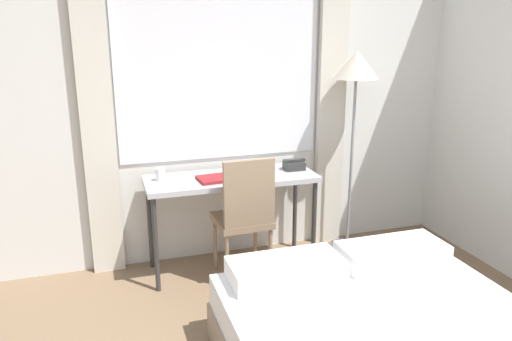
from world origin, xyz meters
The scene contains 7 objects.
wall_back_with_window centered at (-0.01, 2.71, 1.35)m, with size 4.86×0.13×2.70m.
desk centered at (-0.08, 2.40, 0.70)m, with size 1.32×0.48×0.77m.
desk_chair centered at (-0.04, 2.16, 0.55)m, with size 0.41×0.41×0.98m.
standing_lamp centered at (0.97, 2.43, 1.44)m, with size 0.36×0.36×1.70m.
telephone centered at (0.45, 2.43, 0.81)m, with size 0.18×0.13×0.09m.
book centered at (-0.21, 2.33, 0.78)m, with size 0.30×0.23×0.02m.
mug centered at (-0.61, 2.44, 0.82)m, with size 0.07×0.07×0.10m.
Camera 1 is at (-1.01, -1.17, 1.88)m, focal length 35.00 mm.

